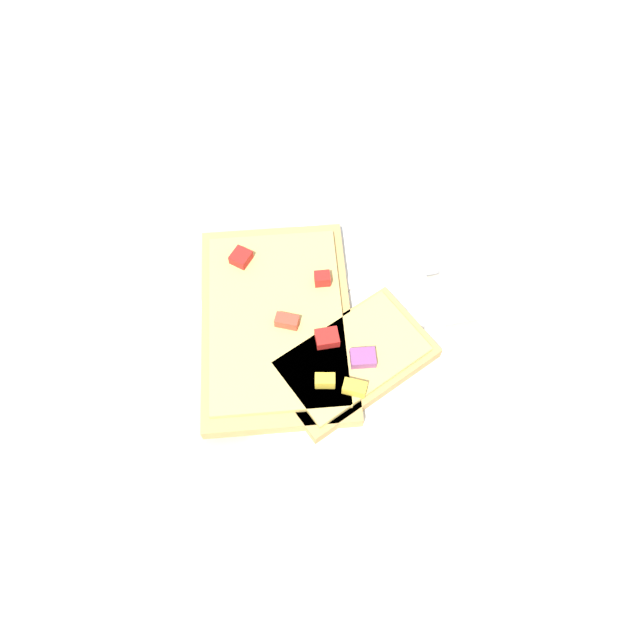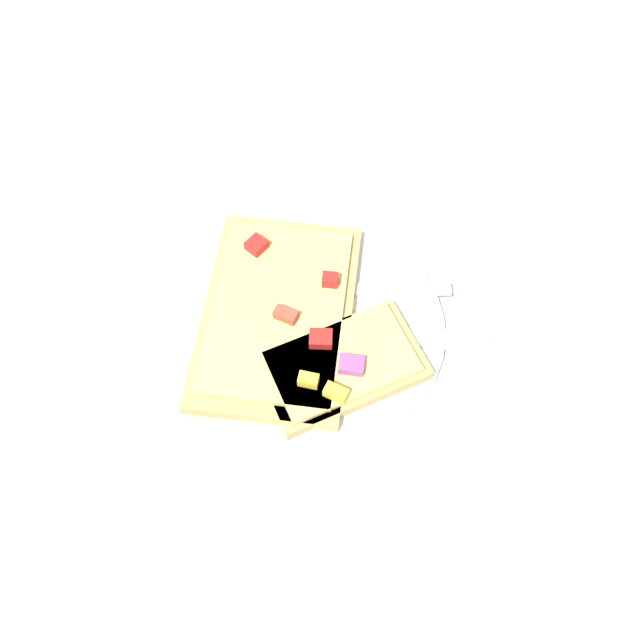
{
  "view_description": "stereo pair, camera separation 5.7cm",
  "coord_description": "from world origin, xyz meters",
  "px_view_note": "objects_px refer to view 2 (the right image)",
  "views": [
    {
      "loc": [
        -0.08,
        0.26,
        0.52
      ],
      "look_at": [
        0.0,
        0.0,
        0.02
      ],
      "focal_mm": 35.0,
      "sensor_mm": 36.0,
      "label": 1
    },
    {
      "loc": [
        -0.13,
        0.24,
        0.52
      ],
      "look_at": [
        0.0,
        0.0,
        0.02
      ],
      "focal_mm": 35.0,
      "sensor_mm": 36.0,
      "label": 2
    }
  ],
  "objects_px": {
    "knife": "(393,339)",
    "fork": "(333,291)",
    "pizza_slice_corner": "(342,365)",
    "plate": "(320,328)",
    "pizza_slice_main": "(278,313)"
  },
  "relations": [
    {
      "from": "knife",
      "to": "fork",
      "type": "bearing_deg",
      "value": -42.92
    },
    {
      "from": "pizza_slice_main",
      "to": "pizza_slice_corner",
      "type": "xyz_separation_m",
      "value": [
        -0.08,
        0.02,
        0.0
      ]
    },
    {
      "from": "plate",
      "to": "pizza_slice_main",
      "type": "height_order",
      "value": "pizza_slice_main"
    },
    {
      "from": "plate",
      "to": "pizza_slice_corner",
      "type": "relative_size",
      "value": 1.46
    },
    {
      "from": "plate",
      "to": "pizza_slice_main",
      "type": "distance_m",
      "value": 0.04
    },
    {
      "from": "knife",
      "to": "pizza_slice_corner",
      "type": "xyz_separation_m",
      "value": [
        0.03,
        0.05,
        0.01
      ]
    },
    {
      "from": "fork",
      "to": "plate",
      "type": "bearing_deg",
      "value": 70.4
    },
    {
      "from": "fork",
      "to": "knife",
      "type": "height_order",
      "value": "knife"
    },
    {
      "from": "plate",
      "to": "pizza_slice_main",
      "type": "relative_size",
      "value": 0.97
    },
    {
      "from": "knife",
      "to": "pizza_slice_main",
      "type": "distance_m",
      "value": 0.11
    },
    {
      "from": "fork",
      "to": "knife",
      "type": "xyz_separation_m",
      "value": [
        -0.07,
        0.02,
        0.0
      ]
    },
    {
      "from": "pizza_slice_main",
      "to": "pizza_slice_corner",
      "type": "height_order",
      "value": "same"
    },
    {
      "from": "plate",
      "to": "knife",
      "type": "relative_size",
      "value": 1.23
    },
    {
      "from": "pizza_slice_corner",
      "to": "fork",
      "type": "bearing_deg",
      "value": -109.14
    },
    {
      "from": "fork",
      "to": "pizza_slice_corner",
      "type": "relative_size",
      "value": 1.16
    }
  ]
}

